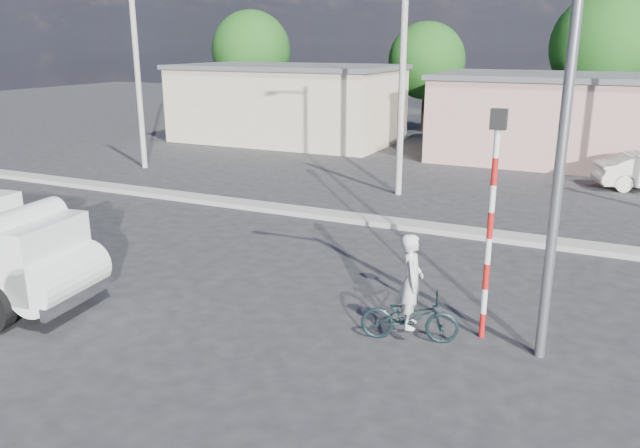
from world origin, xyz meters
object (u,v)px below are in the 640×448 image
at_px(traffic_pole, 492,207).
at_px(cyclist, 411,296).
at_px(bicycle, 410,317).
at_px(streetlight, 559,75).

bearing_deg(traffic_pole, cyclist, -149.61).
relative_size(bicycle, cyclist, 1.02).
height_order(bicycle, streetlight, streetlight).
height_order(traffic_pole, streetlight, streetlight).
bearing_deg(streetlight, cyclist, -169.02).
distance_m(bicycle, traffic_pole, 2.55).
bearing_deg(streetlight, traffic_pole, 162.27).
bearing_deg(traffic_pole, streetlight, -17.73).
distance_m(cyclist, traffic_pole, 2.21).
relative_size(bicycle, traffic_pole, 0.42).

